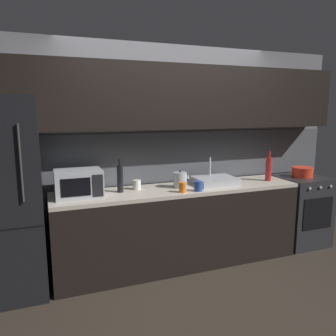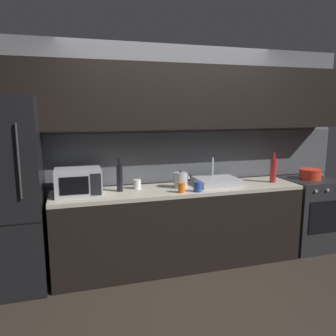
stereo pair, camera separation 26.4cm
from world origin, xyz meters
name	(u,v)px [view 1 (the left image)]	position (x,y,z in m)	size (l,w,h in m)	color
ground_plane	(217,305)	(0.00, 0.00, 0.00)	(10.00, 10.00, 0.00)	#2D261E
back_wall	(170,128)	(0.00, 1.20, 1.55)	(4.52, 0.44, 2.50)	slate
counter_run	(179,226)	(0.00, 0.90, 0.45)	(2.78, 0.60, 0.90)	black
refrigerator	(4,199)	(-1.77, 0.90, 0.95)	(0.68, 0.69, 1.89)	black
oven_range	(300,210)	(1.73, 0.90, 0.45)	(0.60, 0.62, 0.90)	#232326
microwave	(79,183)	(-1.09, 0.92, 1.04)	(0.46, 0.35, 0.27)	#A8AAAF
sink_basin	(215,181)	(0.46, 0.93, 0.94)	(0.48, 0.38, 0.30)	#ADAFB5
kettle	(180,180)	(0.01, 0.91, 0.99)	(0.19, 0.16, 0.20)	#B7BABF
wine_bottle_red	(269,168)	(1.17, 0.87, 1.05)	(0.07, 0.07, 0.36)	#A82323
wine_bottle_dark	(120,178)	(-0.66, 0.94, 1.05)	(0.07, 0.07, 0.36)	black
mug_blue	(198,186)	(0.13, 0.69, 0.95)	(0.09, 0.09, 0.11)	#234299
mug_white	(137,185)	(-0.47, 1.00, 0.95)	(0.09, 0.09, 0.10)	silver
mug_orange	(183,187)	(-0.05, 0.70, 0.95)	(0.08, 0.08, 0.11)	orange
cooking_pot	(302,172)	(1.73, 0.90, 0.96)	(0.26, 0.26, 0.13)	red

